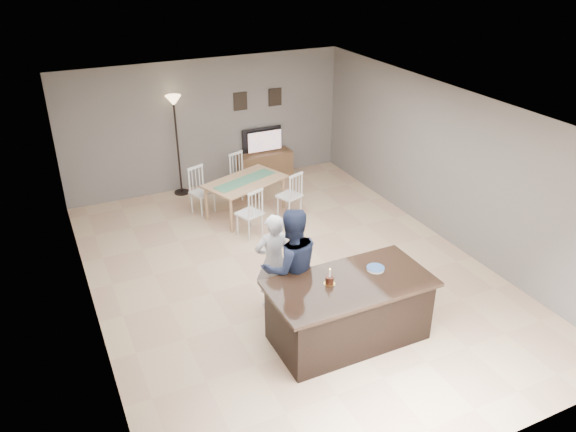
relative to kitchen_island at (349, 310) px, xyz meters
name	(u,v)px	position (x,y,z in m)	size (l,w,h in m)	color
floor	(290,273)	(0.00, 1.80, -0.45)	(8.00, 8.00, 0.00)	tan
room_shell	(290,177)	(0.00, 1.80, 1.22)	(8.00, 8.00, 8.00)	slate
kitchen_island	(349,310)	(0.00, 0.00, 0.00)	(2.15, 1.10, 0.90)	black
tv_console	(265,166)	(1.20, 5.57, -0.15)	(1.20, 0.40, 0.60)	brown
television	(263,140)	(1.20, 5.64, 0.41)	(0.91, 0.12, 0.53)	black
tv_screen_glow	(265,141)	(1.20, 5.56, 0.42)	(0.78, 0.78, 0.00)	orange
picture_frames	(258,99)	(1.15, 5.78, 1.30)	(1.10, 0.02, 0.38)	black
doorway	(118,350)	(-2.99, -0.50, 0.80)	(0.00, 2.10, 2.65)	black
woman	(274,262)	(-0.59, 1.11, 0.29)	(0.54, 0.36, 1.49)	silver
man	(291,267)	(-0.52, 0.69, 0.41)	(0.84, 0.66, 1.73)	#1B233C
birthday_cake	(330,280)	(-0.27, 0.08, 0.50)	(0.15, 0.15, 0.23)	gold
plate_stack	(376,269)	(0.45, 0.11, 0.46)	(0.24, 0.24, 0.04)	white
dining_table	(245,186)	(0.15, 4.08, 0.14)	(1.96, 2.12, 0.93)	#9E8156
floor_lamp	(175,119)	(-0.72, 5.59, 1.16)	(0.31, 0.31, 2.08)	black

